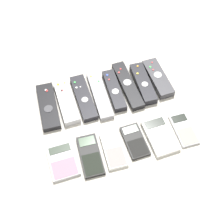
{
  "coord_description": "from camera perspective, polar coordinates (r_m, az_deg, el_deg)",
  "views": [
    {
      "loc": [
        -0.17,
        -0.54,
        0.9
      ],
      "look_at": [
        0.0,
        0.04,
        0.01
      ],
      "focal_mm": 50.0,
      "sensor_mm": 36.0,
      "label": 1
    }
  ],
  "objects": [
    {
      "name": "calculator_4",
      "position": [
        1.04,
        8.82,
        -4.34
      ],
      "size": [
        0.09,
        0.14,
        0.02
      ],
      "rotation": [
        0.0,
        0.0,
        0.04
      ],
      "color": "silver",
      "rests_on": "ground_plane"
    },
    {
      "name": "remote_1",
      "position": [
        1.11,
        -8.31,
        1.9
      ],
      "size": [
        0.06,
        0.19,
        0.03
      ],
      "rotation": [
        0.0,
        0.0,
        0.02
      ],
      "color": "#B7B7BC",
      "rests_on": "ground_plane"
    },
    {
      "name": "ground_plane",
      "position": [
        1.06,
        0.58,
        -2.03
      ],
      "size": [
        3.0,
        3.0,
        0.0
      ],
      "primitive_type": "plane",
      "color": "beige"
    },
    {
      "name": "remote_5",
      "position": [
        1.15,
        2.86,
        4.91
      ],
      "size": [
        0.06,
        0.22,
        0.02
      ],
      "rotation": [
        0.0,
        0.0,
        0.05
      ],
      "color": "black",
      "rests_on": "ground_plane"
    },
    {
      "name": "calculator_2",
      "position": [
        1.0,
        0.28,
        -6.87
      ],
      "size": [
        0.07,
        0.13,
        0.02
      ],
      "rotation": [
        0.0,
        0.0,
        -0.03
      ],
      "color": "silver",
      "rests_on": "ground_plane"
    },
    {
      "name": "remote_7",
      "position": [
        1.18,
        8.37,
        6.17
      ],
      "size": [
        0.06,
        0.18,
        0.03
      ],
      "rotation": [
        0.0,
        0.0,
        0.04
      ],
      "color": "#333338",
      "rests_on": "ground_plane"
    },
    {
      "name": "remote_3",
      "position": [
        1.12,
        -2.25,
        3.2
      ],
      "size": [
        0.05,
        0.21,
        0.02
      ],
      "rotation": [
        0.0,
        0.0,
        -0.02
      ],
      "color": "gray",
      "rests_on": "ground_plane"
    },
    {
      "name": "remote_2",
      "position": [
        1.11,
        -5.21,
        2.66
      ],
      "size": [
        0.06,
        0.2,
        0.02
      ],
      "rotation": [
        0.0,
        0.0,
        0.03
      ],
      "color": "black",
      "rests_on": "ground_plane"
    },
    {
      "name": "calculator_1",
      "position": [
        1.0,
        -3.98,
        -7.93
      ],
      "size": [
        0.07,
        0.15,
        0.01
      ],
      "rotation": [
        0.0,
        0.0,
        -0.03
      ],
      "color": "black",
      "rests_on": "ground_plane"
    },
    {
      "name": "remote_0",
      "position": [
        1.11,
        -11.6,
        1.0
      ],
      "size": [
        0.07,
        0.19,
        0.02
      ],
      "rotation": [
        0.0,
        0.0,
        -0.03
      ],
      "color": "black",
      "rests_on": "ground_plane"
    },
    {
      "name": "calculator_3",
      "position": [
        1.02,
        4.19,
        -5.31
      ],
      "size": [
        0.07,
        0.13,
        0.01
      ],
      "rotation": [
        0.0,
        0.0,
        0.04
      ],
      "color": "black",
      "rests_on": "ground_plane"
    },
    {
      "name": "remote_4",
      "position": [
        1.13,
        0.4,
        4.0
      ],
      "size": [
        0.05,
        0.18,
        0.03
      ],
      "rotation": [
        0.0,
        0.0,
        -0.02
      ],
      "color": "black",
      "rests_on": "ground_plane"
    },
    {
      "name": "calculator_5",
      "position": [
        1.07,
        13.01,
        -3.12
      ],
      "size": [
        0.06,
        0.13,
        0.01
      ],
      "rotation": [
        0.0,
        0.0,
        -0.01
      ],
      "color": "#B2B2B7",
      "rests_on": "ground_plane"
    },
    {
      "name": "calculator_0",
      "position": [
        1.0,
        -9.0,
        -8.87
      ],
      "size": [
        0.09,
        0.12,
        0.01
      ],
      "rotation": [
        0.0,
        0.0,
        0.02
      ],
      "color": "#B2B2B7",
      "rests_on": "ground_plane"
    },
    {
      "name": "remote_6",
      "position": [
        1.15,
        5.71,
        5.23
      ],
      "size": [
        0.05,
        0.18,
        0.03
      ],
      "rotation": [
        0.0,
        0.0,
        -0.03
      ],
      "color": "black",
      "rests_on": "ground_plane"
    }
  ]
}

